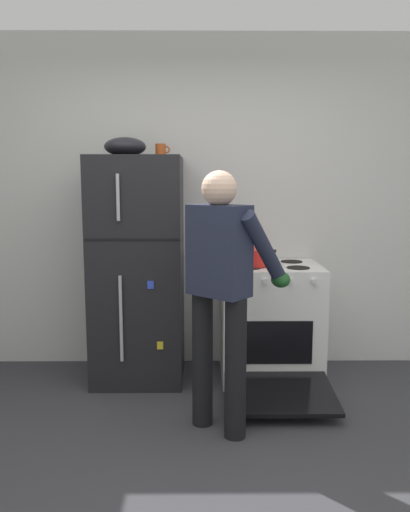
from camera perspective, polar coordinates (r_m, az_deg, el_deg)
ground at (r=2.81m, az=-1.69°, el=-24.91°), size 8.00×8.00×0.00m
kitchen_wall_back at (r=4.30m, az=-1.21°, el=5.86°), size 6.00×0.10×2.70m
refrigerator at (r=4.01m, az=-7.39°, el=-1.48°), size 0.68×0.72×1.72m
stove_range at (r=4.09m, az=7.24°, el=-7.32°), size 0.76×1.21×0.90m
person_cook at (r=3.10m, az=1.95°, el=-2.56°), size 0.66×0.69×1.60m
red_pot at (r=3.93m, az=5.14°, el=-0.10°), size 0.37×0.27×0.13m
coffee_mug at (r=3.98m, az=-4.90°, el=11.59°), size 0.11×0.08×0.10m
mixing_bowl at (r=3.96m, az=-8.83°, el=11.86°), size 0.31×0.31×0.14m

